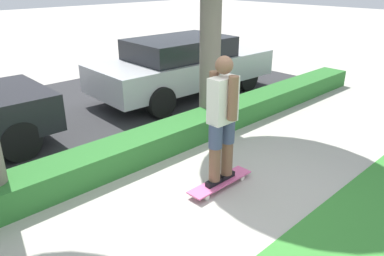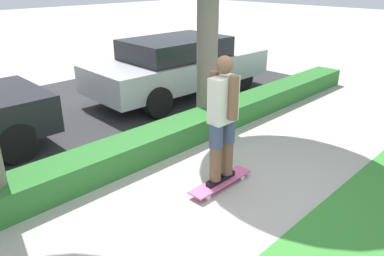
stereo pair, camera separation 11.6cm
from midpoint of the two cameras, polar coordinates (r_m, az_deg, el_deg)
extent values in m
plane|color=#ADA89E|center=(4.95, 4.94, -10.45)|extent=(60.00, 60.00, 0.00)
cube|color=#2D2D30|center=(8.05, -17.99, 1.89)|extent=(12.38, 5.00, 0.01)
cube|color=#2D702D|center=(5.89, -6.71, -2.68)|extent=(12.38, 0.60, 0.39)
cube|color=#DB5B93|center=(5.12, 4.99, -8.16)|extent=(1.04, 0.24, 0.02)
cylinder|color=silver|center=(5.33, 8.24, -7.56)|extent=(0.07, 0.04, 0.07)
cylinder|color=silver|center=(5.42, 6.74, -6.90)|extent=(0.07, 0.04, 0.07)
cylinder|color=silver|center=(4.87, 2.97, -10.51)|extent=(0.07, 0.04, 0.07)
cylinder|color=silver|center=(4.97, 1.44, -9.70)|extent=(0.07, 0.04, 0.07)
cube|color=black|center=(5.02, 4.08, -8.22)|extent=(0.26, 0.09, 0.07)
cylinder|color=brown|center=(4.81, 4.22, -3.82)|extent=(0.15, 0.15, 0.79)
cylinder|color=#3D4766|center=(4.71, 4.30, -1.24)|extent=(0.18, 0.18, 0.32)
cube|color=black|center=(5.17, 5.89, -7.26)|extent=(0.26, 0.09, 0.07)
cylinder|color=brown|center=(4.98, 6.08, -2.96)|extent=(0.15, 0.15, 0.79)
cylinder|color=#3D4766|center=(4.88, 6.20, -0.46)|extent=(0.18, 0.18, 0.32)
cube|color=silver|center=(4.64, 5.46, 4.26)|extent=(0.38, 0.21, 0.58)
cylinder|color=brown|center=(4.52, 6.99, 4.50)|extent=(0.12, 0.12, 0.55)
cylinder|color=brown|center=(4.72, 4.05, 5.37)|extent=(0.12, 0.12, 0.55)
sphere|color=brown|center=(4.52, 5.67, 9.52)|extent=(0.22, 0.22, 0.22)
cylinder|color=#70665B|center=(6.73, 3.34, 14.21)|extent=(0.38, 0.38, 3.44)
cylinder|color=black|center=(6.27, -24.29, -1.77)|extent=(0.64, 0.21, 0.64)
cube|color=#B7B7BC|center=(8.84, -0.79, 8.92)|extent=(4.46, 1.88, 0.60)
cube|color=black|center=(8.64, -1.47, 12.12)|extent=(2.34, 1.60, 0.44)
cylinder|color=black|center=(9.38, 8.74, 7.57)|extent=(0.63, 0.21, 0.63)
cylinder|color=black|center=(10.39, 1.77, 9.27)|extent=(0.63, 0.21, 0.63)
cylinder|color=black|center=(7.48, -4.29, 3.95)|extent=(0.63, 0.21, 0.63)
cylinder|color=black|center=(8.71, -11.01, 6.28)|extent=(0.63, 0.21, 0.63)
camera|label=1|loc=(0.06, 90.66, -0.27)|focal=35.00mm
camera|label=2|loc=(0.06, -89.34, 0.27)|focal=35.00mm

